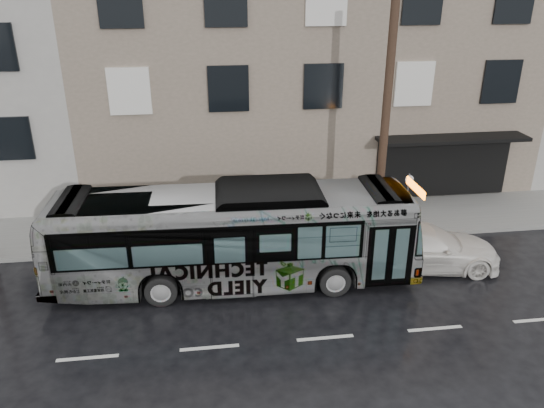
{
  "coord_description": "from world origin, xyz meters",
  "views": [
    {
      "loc": [
        0.14,
        -14.25,
        9.24
      ],
      "look_at": [
        2.37,
        2.5,
        1.98
      ],
      "focal_mm": 35.0,
      "sensor_mm": 36.0,
      "label": 1
    }
  ],
  "objects": [
    {
      "name": "ground",
      "position": [
        0.0,
        0.0,
        0.0
      ],
      "size": [
        120.0,
        120.0,
        0.0
      ],
      "primitive_type": "plane",
      "color": "black",
      "rests_on": "ground"
    },
    {
      "name": "sidewalk",
      "position": [
        0.0,
        4.9,
        0.07
      ],
      "size": [
        90.0,
        3.6,
        0.15
      ],
      "primitive_type": "cube",
      "color": "gray",
      "rests_on": "ground"
    },
    {
      "name": "building_taupe",
      "position": [
        5.0,
        12.7,
        5.5
      ],
      "size": [
        20.0,
        12.0,
        11.0
      ],
      "primitive_type": "cube",
      "color": "gray",
      "rests_on": "ground"
    },
    {
      "name": "utility_pole_front",
      "position": [
        6.5,
        3.3,
        4.65
      ],
      "size": [
        0.3,
        0.3,
        9.0
      ],
      "primitive_type": "cylinder",
      "color": "#3D291E",
      "rests_on": "sidewalk"
    },
    {
      "name": "sign_post",
      "position": [
        7.6,
        3.3,
        1.35
      ],
      "size": [
        0.06,
        0.06,
        2.4
      ],
      "primitive_type": "cylinder",
      "color": "slate",
      "rests_on": "sidewalk"
    },
    {
      "name": "bus",
      "position": [
        0.91,
        0.88,
        1.63
      ],
      "size": [
        11.79,
        3.09,
        3.26
      ],
      "primitive_type": "imported",
      "rotation": [
        0.0,
        0.0,
        1.54
      ],
      "color": "#B2B2B2",
      "rests_on": "ground"
    },
    {
      "name": "white_sedan",
      "position": [
        7.39,
        0.99,
        0.75
      ],
      "size": [
        5.38,
        2.77,
        1.49
      ],
      "primitive_type": "imported",
      "rotation": [
        0.0,
        0.0,
        1.43
      ],
      "color": "white",
      "rests_on": "ground"
    }
  ]
}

